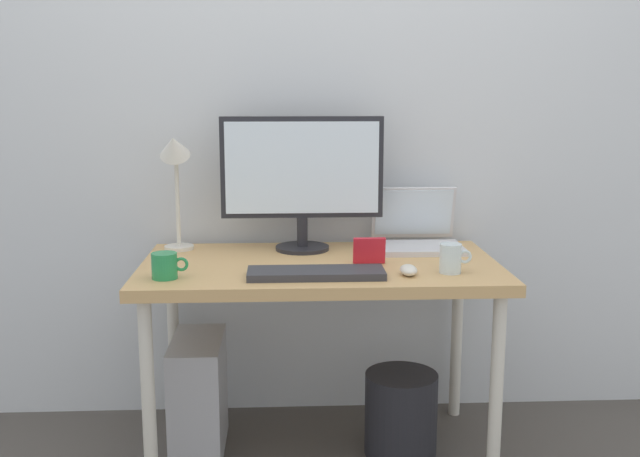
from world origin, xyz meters
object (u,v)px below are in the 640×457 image
monitor (302,175)px  laptop (417,233)px  computer_tower (199,395)px  glass_cup (451,258)px  photo_frame (369,250)px  keyboard (316,273)px  coffee_mug (165,266)px  desk (320,281)px  desk_lamp (175,165)px  mouse (408,270)px  wastebasket (401,413)px

monitor → laptop: bearing=2.7°
computer_tower → glass_cup: bearing=-12.9°
laptop → photo_frame: bearing=-129.1°
keyboard → coffee_mug: (-0.48, 0.00, 0.03)m
desk → desk_lamp: size_ratio=2.73×
desk_lamp → mouse: desk_lamp is taller
laptop → glass_cup: 0.40m
mouse → coffee_mug: bearing=-179.8°
laptop → mouse: (-0.10, -0.42, -0.04)m
keyboard → wastebasket: bearing=28.2°
monitor → keyboard: 0.49m
coffee_mug → photo_frame: (0.67, 0.16, 0.01)m
keyboard → computer_tower: keyboard is taller
monitor → desk_lamp: monitor is taller
glass_cup → desk: bearing=158.2°
laptop → keyboard: 0.59m
desk_lamp → glass_cup: 1.05m
desk_lamp → computer_tower: bearing=-65.8°
keyboard → mouse: bearing=1.1°
monitor → coffee_mug: bearing=-138.1°
photo_frame → wastebasket: (0.12, 0.00, -0.60)m
laptop → desk_lamp: desk_lamp is taller
mouse → wastebasket: bearing=85.6°
monitor → photo_frame: size_ratio=5.43×
wastebasket → computer_tower: bearing=175.3°
desk → desk_lamp: (-0.52, 0.21, 0.39)m
glass_cup → computer_tower: 1.04m
monitor → photo_frame: bearing=-47.0°
keyboard → computer_tower: 0.69m
laptop → computer_tower: laptop is taller
mouse → photo_frame: (-0.11, 0.16, 0.03)m
wastebasket → laptop: bearing=71.0°
desk → mouse: (0.28, -0.19, 0.08)m
laptop → glass_cup: size_ratio=3.00×
desk_lamp → photo_frame: 0.78m
laptop → wastebasket: size_ratio=1.07×
laptop → glass_cup: laptop is taller
glass_cup → mouse: bearing=-170.3°
desk_lamp → glass_cup: size_ratio=4.25×
laptop → coffee_mug: (-0.88, -0.42, -0.02)m
laptop → desk: bearing=-149.1°
desk_lamp → photo_frame: bearing=-19.3°
laptop → desk_lamp: size_ratio=0.71×
computer_tower → photo_frame: bearing=-5.9°
desk_lamp → coffee_mug: (0.02, -0.40, -0.28)m
mouse → glass_cup: glass_cup is taller
photo_frame → wastebasket: 0.62m
coffee_mug → wastebasket: (0.79, 0.16, -0.60)m
computer_tower → coffee_mug: bearing=-106.0°
desk → wastebasket: size_ratio=4.12×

